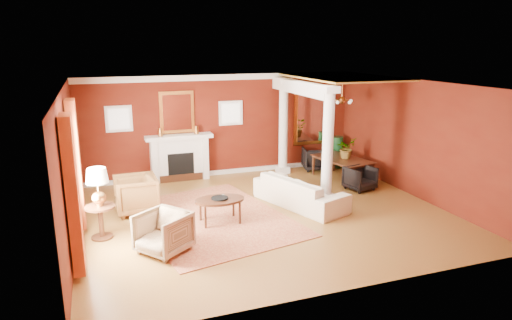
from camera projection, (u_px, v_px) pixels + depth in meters
name	position (u px, v px, depth m)	size (l,w,h in m)	color
ground	(265.00, 214.00, 10.31)	(8.00, 8.00, 0.00)	brown
room_shell	(265.00, 126.00, 9.81)	(8.04, 7.04, 2.92)	#57190C
fireplace	(180.00, 157.00, 12.75)	(1.85, 0.42, 1.29)	white
overmantel_mirror	(177.00, 112.00, 12.57)	(0.95, 0.07, 1.15)	gold
flank_window_left	(119.00, 119.00, 12.10)	(0.70, 0.07, 0.70)	white
flank_window_right	(231.00, 113.00, 13.10)	(0.70, 0.07, 0.70)	white
left_window	(73.00, 177.00, 8.14)	(0.21, 2.55, 2.60)	white
column_front	(328.00, 144.00, 10.78)	(0.36, 0.36, 2.80)	white
column_back	(283.00, 125.00, 13.24)	(0.36, 0.36, 2.80)	white
header_beam	(300.00, 88.00, 11.94)	(0.30, 3.20, 0.32)	white
amber_ceiling	(342.00, 77.00, 12.12)	(2.30, 3.40, 0.04)	gold
dining_mirror	(314.00, 117.00, 14.02)	(1.30, 0.07, 1.70)	gold
chandelier	(342.00, 100.00, 12.34)	(0.60, 0.62, 0.75)	#B77B39
crown_trim	(222.00, 77.00, 12.77)	(8.00, 0.08, 0.16)	white
base_trim	(223.00, 172.00, 13.45)	(8.00, 0.08, 0.12)	white
rug	(210.00, 218.00, 10.03)	(3.03, 4.04, 0.02)	maroon
sofa	(300.00, 186.00, 10.76)	(2.38, 0.70, 0.93)	white
armchair_leopard	(136.00, 193.00, 10.31)	(0.91, 0.85, 0.94)	black
armchair_stripe	(163.00, 231.00, 8.33)	(0.83, 0.77, 0.85)	tan
coffee_table	(220.00, 201.00, 9.70)	(1.07, 1.07, 0.54)	black
coffee_book	(218.00, 193.00, 9.71)	(0.18, 0.02, 0.24)	black
side_table	(98.00, 192.00, 8.81)	(0.57, 0.57, 1.44)	black
dining_table	(343.00, 163.00, 12.85)	(1.73, 0.61, 0.96)	black
dining_chair_near	(360.00, 177.00, 11.95)	(0.67, 0.62, 0.69)	black
dining_chair_far	(315.00, 158.00, 13.86)	(0.72, 0.67, 0.74)	black
green_urn	(336.00, 155.00, 14.09)	(0.41, 0.41, 0.98)	#133C1B
potted_plant	(347.00, 138.00, 12.68)	(0.53, 0.59, 0.46)	#26591E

